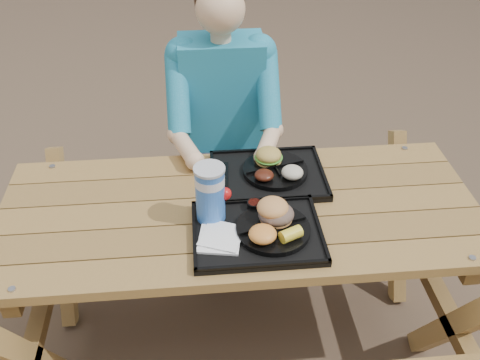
{
  "coord_description": "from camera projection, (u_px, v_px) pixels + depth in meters",
  "views": [
    {
      "loc": [
        -0.14,
        -1.53,
        2.03
      ],
      "look_at": [
        0.0,
        0.0,
        0.88
      ],
      "focal_mm": 40.0,
      "sensor_mm": 36.0,
      "label": 1
    }
  ],
  "objects": [
    {
      "name": "mac_cheese",
      "position": [
        263.0,
        234.0,
        1.79
      ],
      "size": [
        0.1,
        0.1,
        0.05
      ],
      "primitive_type": "ellipsoid",
      "color": "#EF9B3F",
      "rests_on": "plate_near"
    },
    {
      "name": "napkin_stack",
      "position": [
        219.0,
        239.0,
        1.82
      ],
      "size": [
        0.16,
        0.16,
        0.02
      ],
      "primitive_type": "cube",
      "rotation": [
        0.0,
        0.0,
        -0.18
      ],
      "color": "white",
      "rests_on": "tray_near"
    },
    {
      "name": "ground",
      "position": [
        240.0,
        334.0,
        2.45
      ],
      "size": [
        60.0,
        60.0,
        0.0
      ],
      "primitive_type": "plane",
      "color": "#999999",
      "rests_on": "ground"
    },
    {
      "name": "burger",
      "position": [
        269.0,
        152.0,
        2.14
      ],
      "size": [
        0.11,
        0.11,
        0.09
      ],
      "primitive_type": null,
      "color": "gold",
      "rests_on": "plate_far"
    },
    {
      "name": "cutlery_far",
      "position": [
        224.0,
        175.0,
        2.13
      ],
      "size": [
        0.04,
        0.17,
        0.01
      ],
      "primitive_type": "cube",
      "rotation": [
        0.0,
        0.0,
        -0.07
      ],
      "color": "black",
      "rests_on": "tray_far"
    },
    {
      "name": "potato_salad",
      "position": [
        292.0,
        172.0,
        2.07
      ],
      "size": [
        0.09,
        0.09,
        0.05
      ],
      "primitive_type": "ellipsoid",
      "color": "beige",
      "rests_on": "plate_far"
    },
    {
      "name": "baked_beans",
      "position": [
        264.0,
        175.0,
        2.07
      ],
      "size": [
        0.08,
        0.08,
        0.03
      ],
      "primitive_type": "ellipsoid",
      "color": "#481A0E",
      "rests_on": "plate_far"
    },
    {
      "name": "diner",
      "position": [
        223.0,
        137.0,
        2.61
      ],
      "size": [
        0.48,
        0.84,
        1.28
      ],
      "primitive_type": null,
      "color": "#17A796",
      "rests_on": "ground"
    },
    {
      "name": "plate_near",
      "position": [
        273.0,
        229.0,
        1.86
      ],
      "size": [
        0.26,
        0.26,
        0.02
      ],
      "primitive_type": "cylinder",
      "color": "black",
      "rests_on": "tray_near"
    },
    {
      "name": "tray_far",
      "position": [
        268.0,
        176.0,
        2.14
      ],
      "size": [
        0.45,
        0.35,
        0.02
      ],
      "primitive_type": "cube",
      "color": "black",
      "rests_on": "picnic_table"
    },
    {
      "name": "soda_cup",
      "position": [
        210.0,
        195.0,
        1.86
      ],
      "size": [
        0.1,
        0.1,
        0.21
      ],
      "primitive_type": "cylinder",
      "color": "blue",
      "rests_on": "tray_near"
    },
    {
      "name": "plate_far",
      "position": [
        275.0,
        170.0,
        2.14
      ],
      "size": [
        0.26,
        0.26,
        0.02
      ],
      "primitive_type": "cylinder",
      "color": "black",
      "rests_on": "tray_far"
    },
    {
      "name": "tray_near",
      "position": [
        257.0,
        233.0,
        1.87
      ],
      "size": [
        0.45,
        0.35,
        0.02
      ],
      "primitive_type": "cube",
      "color": "black",
      "rests_on": "picnic_table"
    },
    {
      "name": "corn_cob",
      "position": [
        291.0,
        234.0,
        1.79
      ],
      "size": [
        0.1,
        0.1,
        0.04
      ],
      "primitive_type": null,
      "rotation": [
        0.0,
        0.0,
        0.43
      ],
      "color": "yellow",
      "rests_on": "plate_near"
    },
    {
      "name": "condiment_bbq",
      "position": [
        254.0,
        205.0,
        1.95
      ],
      "size": [
        0.05,
        0.05,
        0.03
      ],
      "primitive_type": "cylinder",
      "color": "black",
      "rests_on": "tray_near"
    },
    {
      "name": "picnic_table",
      "position": [
        240.0,
        277.0,
        2.22
      ],
      "size": [
        1.8,
        1.49,
        0.75
      ],
      "primitive_type": null,
      "color": "#999999",
      "rests_on": "ground"
    },
    {
      "name": "sandwich",
      "position": [
        277.0,
        206.0,
        1.85
      ],
      "size": [
        0.12,
        0.12,
        0.12
      ],
      "primitive_type": null,
      "color": "#DA914D",
      "rests_on": "plate_near"
    },
    {
      "name": "condiment_mustard",
      "position": [
        271.0,
        203.0,
        1.97
      ],
      "size": [
        0.04,
        0.04,
        0.03
      ],
      "primitive_type": "cylinder",
      "color": "#FFF81C",
      "rests_on": "tray_near"
    }
  ]
}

